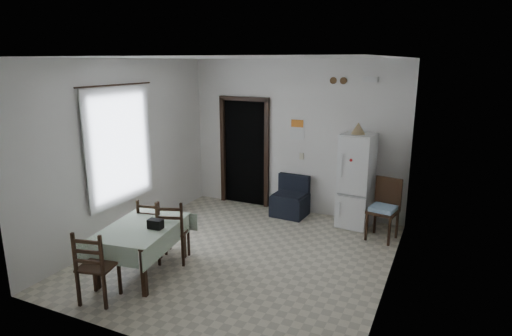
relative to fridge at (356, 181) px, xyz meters
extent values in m
plane|color=beige|center=(-1.26, -1.93, -0.83)|extent=(4.50, 4.50, 0.00)
cube|color=black|center=(-2.31, 0.53, 0.22)|extent=(0.90, 0.45, 2.10)
cube|color=black|center=(-2.80, 0.29, 0.22)|extent=(0.08, 0.10, 2.18)
cube|color=black|center=(-1.82, 0.29, 0.22)|extent=(0.08, 0.10, 2.18)
cube|color=black|center=(-2.31, 0.29, 1.31)|extent=(1.06, 0.10, 0.08)
cube|color=silver|center=(-3.41, -2.13, 0.72)|extent=(0.10, 1.20, 1.60)
cube|color=silver|center=(-3.30, -2.13, 0.72)|extent=(0.02, 1.45, 1.85)
cylinder|color=black|center=(-3.29, -2.13, 1.67)|extent=(0.02, 1.60, 0.02)
cube|color=white|center=(-1.21, 0.31, 0.79)|extent=(0.28, 0.02, 0.40)
cube|color=orange|center=(-1.21, 0.30, 0.89)|extent=(0.24, 0.01, 0.14)
cube|color=beige|center=(-1.11, 0.31, 0.27)|extent=(0.08, 0.02, 0.12)
cylinder|color=#513820|center=(-0.56, 0.30, 1.69)|extent=(0.12, 0.03, 0.12)
cylinder|color=#513820|center=(-0.38, 0.30, 1.69)|extent=(0.12, 0.03, 0.12)
cube|color=white|center=(0.09, 0.28, 1.72)|extent=(0.25, 0.07, 0.09)
cone|color=tan|center=(-0.01, -0.03, 0.93)|extent=(0.26, 0.26, 0.20)
cube|color=black|center=(-2.03, -2.95, -0.08)|extent=(0.21, 0.14, 0.13)
camera|label=1|loc=(1.43, -7.23, 2.03)|focal=30.00mm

